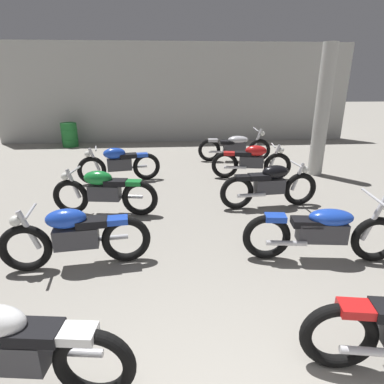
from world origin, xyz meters
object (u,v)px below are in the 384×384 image
(motorcycle_left_row_3, at_px, (119,163))
(motorcycle_right_row_3, at_px, (252,161))
(motorcycle_left_row_1, at_px, (75,236))
(motorcycle_right_row_4, at_px, (235,146))
(support_pillar, at_px, (322,112))
(motorcycle_right_row_1, at_px, (323,231))
(motorcycle_right_row_2, at_px, (270,185))
(oil_drum, at_px, (70,135))
(motorcycle_left_row_0, at_px, (10,349))
(motorcycle_left_row_2, at_px, (104,191))

(motorcycle_left_row_3, bearing_deg, motorcycle_right_row_3, 0.11)
(motorcycle_left_row_1, distance_m, motorcycle_right_row_4, 6.45)
(support_pillar, xyz_separation_m, motorcycle_right_row_1, (-1.75, -4.14, -1.15))
(motorcycle_left_row_3, height_order, motorcycle_right_row_2, same)
(motorcycle_right_row_2, height_order, oil_drum, motorcycle_right_row_2)
(motorcycle_left_row_1, relative_size, motorcycle_right_row_1, 0.91)
(motorcycle_left_row_0, xyz_separation_m, motorcycle_right_row_1, (3.39, 1.82, -0.01))
(support_pillar, bearing_deg, motorcycle_left_row_0, -130.79)
(motorcycle_left_row_3, height_order, motorcycle_right_row_1, motorcycle_right_row_1)
(oil_drum, bearing_deg, motorcycle_right_row_4, -25.17)
(motorcycle_right_row_2, xyz_separation_m, oil_drum, (-5.47, 6.25, -0.03))
(motorcycle_left_row_1, bearing_deg, motorcycle_left_row_0, -90.63)
(motorcycle_right_row_2, height_order, motorcycle_right_row_3, same)
(motorcycle_left_row_1, relative_size, motorcycle_right_row_2, 1.00)
(motorcycle_left_row_3, relative_size, motorcycle_right_row_4, 0.90)
(motorcycle_left_row_1, xyz_separation_m, motorcycle_left_row_3, (0.09, 3.76, 0.00))
(motorcycle_right_row_3, relative_size, motorcycle_right_row_4, 0.90)
(motorcycle_left_row_2, relative_size, motorcycle_left_row_3, 1.01)
(motorcycle_left_row_0, bearing_deg, support_pillar, 49.21)
(support_pillar, bearing_deg, motorcycle_right_row_1, -112.98)
(motorcycle_left_row_1, height_order, motorcycle_left_row_3, same)
(motorcycle_left_row_3, relative_size, motorcycle_right_row_1, 0.90)
(motorcycle_right_row_3, bearing_deg, motorcycle_left_row_3, -179.89)
(support_pillar, height_order, oil_drum, support_pillar)
(support_pillar, bearing_deg, motorcycle_left_row_1, -141.79)
(motorcycle_right_row_4, bearing_deg, motorcycle_left_row_1, -120.64)
(motorcycle_left_row_3, distance_m, oil_drum, 4.96)
(support_pillar, height_order, motorcycle_left_row_0, support_pillar)
(motorcycle_right_row_1, height_order, oil_drum, motorcycle_right_row_1)
(motorcycle_left_row_1, bearing_deg, motorcycle_left_row_2, 87.48)
(motorcycle_left_row_2, relative_size, motorcycle_right_row_4, 0.91)
(support_pillar, distance_m, motorcycle_left_row_1, 6.62)
(motorcycle_left_row_1, height_order, oil_drum, motorcycle_left_row_1)
(motorcycle_left_row_1, distance_m, motorcycle_left_row_2, 1.76)
(motorcycle_left_row_0, relative_size, motorcycle_left_row_2, 1.00)
(motorcycle_left_row_2, height_order, motorcycle_right_row_1, motorcycle_right_row_1)
(motorcycle_left_row_0, height_order, motorcycle_right_row_4, motorcycle_right_row_4)
(motorcycle_left_row_2, xyz_separation_m, oil_drum, (-2.31, 6.38, -0.03))
(support_pillar, relative_size, oil_drum, 3.76)
(motorcycle_left_row_0, height_order, motorcycle_right_row_1, motorcycle_right_row_1)
(motorcycle_left_row_3, distance_m, motorcycle_right_row_4, 3.66)
(motorcycle_left_row_0, relative_size, motorcycle_left_row_1, 1.00)
(motorcycle_left_row_2, relative_size, motorcycle_right_row_2, 1.00)
(motorcycle_left_row_0, relative_size, motorcycle_right_row_2, 1.00)
(motorcycle_left_row_1, height_order, motorcycle_right_row_2, same)
(motorcycle_left_row_3, distance_m, motorcycle_right_row_2, 3.66)
(motorcycle_left_row_2, xyz_separation_m, motorcycle_right_row_1, (3.29, -1.87, -0.01))
(motorcycle_right_row_3, bearing_deg, motorcycle_left_row_0, -120.58)
(motorcycle_right_row_3, bearing_deg, motorcycle_right_row_1, -89.68)
(motorcycle_right_row_2, bearing_deg, motorcycle_left_row_2, -177.69)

